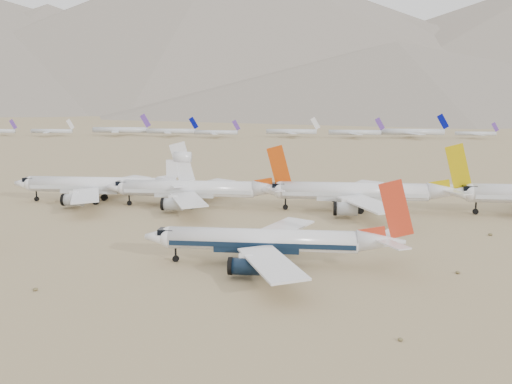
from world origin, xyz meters
TOP-DOWN VIEW (x-y plane):
  - ground at (0.00, 0.00)m, footprint 7000.00×7000.00m
  - main_airliner at (-7.80, 3.25)m, footprint 46.02×44.95m
  - row2_gold_tail at (11.74, 55.29)m, footprint 52.11×50.97m
  - row2_orange_tail at (-33.67, 56.55)m, footprint 49.18×48.12m
  - row2_white_trijet at (-61.57, 59.92)m, footprint 50.92×49.76m
  - distant_storage_row at (-30.46, 335.28)m, footprint 463.13×54.51m
  - mountain_range at (70.18, 1648.01)m, footprint 7354.00×3024.00m
  - desert_scrub at (2.28, -29.36)m, footprint 261.14×121.67m

SIDE VIEW (x-z plane):
  - ground at x=0.00m, z-range 0.00..0.00m
  - desert_scrub at x=2.28m, z-range -0.04..0.62m
  - distant_storage_row at x=-30.46m, z-range -3.56..12.43m
  - main_airliner at x=-7.80m, z-range -3.66..12.58m
  - row2_orange_tail at x=-33.67m, z-range -3.85..13.70m
  - row2_gold_tail at x=11.74m, z-range -4.09..14.47m
  - row2_white_trijet at x=-61.57m, z-range -3.80..14.24m
  - mountain_range at x=70.18m, z-range -44.68..425.32m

